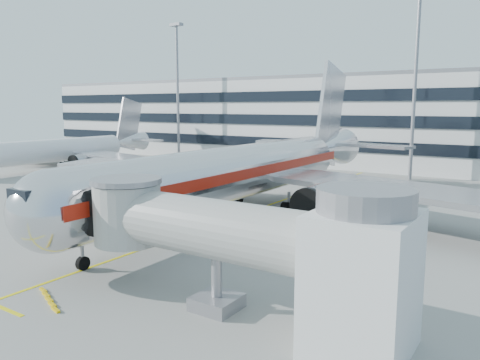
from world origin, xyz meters
The scene contains 14 objects.
ground centered at (0.00, 0.00, 0.00)m, with size 180.00×180.00×0.00m, color gray.
lead_in_line centered at (0.00, 10.00, 0.01)m, with size 0.25×70.00×0.01m, color yellow.
main_jet centered at (0.00, 11.72, 4.23)m, with size 50.95×48.70×16.06m.
jet_bridge centered at (12.18, -8.00, 3.87)m, with size 17.80×4.50×7.00m.
terminal centered at (0.00, 57.95, 7.80)m, with size 150.00×24.25×15.60m.
light_mast_west centered at (-35.00, 42.00, 14.88)m, with size 2.40×1.20×25.45m.
light_mast_centre centered at (8.00, 42.00, 14.88)m, with size 2.40×1.20×25.45m.
second_jet centered at (-43.72, 22.80, 3.18)m, with size 38.21×36.52×12.04m.
belt_loader centered at (-5.28, -2.29, 0.68)m, with size 5.05×3.51×2.40m.
baggage_tug centered at (-10.09, -1.50, 0.90)m, with size 2.97×2.11×2.08m.
cargo_container_left centered at (-14.33, -0.75, 0.85)m, with size 1.80×1.80×1.68m.
cargo_container_right centered at (-11.80, -0.57, 0.79)m, with size 1.65×1.65×1.57m.
cargo_container_front centered at (-10.89, -1.01, 0.94)m, with size 1.93×1.93×1.86m.
ramp_worker centered at (-10.51, 1.44, 0.93)m, with size 0.68×0.44×1.85m, color #97FF1A.
Camera 1 is at (23.92, -26.26, 10.24)m, focal length 35.00 mm.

